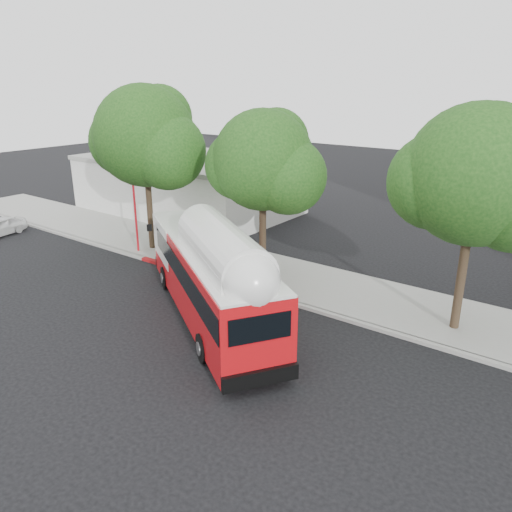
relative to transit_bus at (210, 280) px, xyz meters
The scene contains 10 objects.
ground 1.91m from the transit_bus, 105.27° to the right, with size 120.00×120.00×0.00m, color black.
sidewalk 6.16m from the transit_bus, 91.58° to the left, with size 60.00×5.00×0.15m, color gray.
curb_strip 3.73m from the transit_bus, 92.82° to the left, with size 60.00×0.30×0.15m, color gray.
red_curb_segment 4.89m from the transit_bus, 133.75° to the left, with size 10.00×0.32×0.16m, color maroon.
street_tree_left 11.10m from the transit_bus, 150.27° to the left, with size 6.67×5.80×9.74m.
street_tree_mid 6.87m from the transit_bus, 97.88° to the left, with size 5.75×5.00×8.62m.
street_tree_right 11.56m from the transit_bus, 29.57° to the left, with size 6.21×5.40×9.18m.
low_commercial_bldg 19.50m from the transit_bus, 136.58° to the left, with size 16.20×10.20×4.25m.
transit_bus is the anchor object (origin of this frame).
signal_pole 10.16m from the transit_bus, 157.09° to the left, with size 0.13×0.44×4.63m.
Camera 1 is at (13.49, -14.02, 9.81)m, focal length 35.00 mm.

